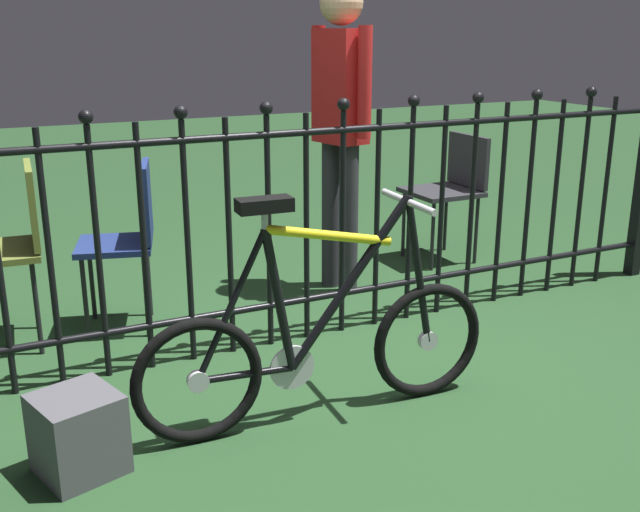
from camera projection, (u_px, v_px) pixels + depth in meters
ground_plane at (373, 380)px, 3.29m from camera, size 20.00×20.00×0.00m
iron_fence at (301, 218)px, 3.56m from camera, size 4.50×0.07×1.23m
bicycle at (319, 344)px, 2.89m from camera, size 1.47×0.40×0.91m
chair_charcoal at (451, 183)px, 4.88m from camera, size 0.43×0.43×0.82m
chair_navy at (129, 231)px, 3.73m from camera, size 0.45×0.45×0.86m
chair_olive at (9, 237)px, 3.52m from camera, size 0.46×0.46×0.88m
person_visitor at (341, 111)px, 4.14m from camera, size 0.24×0.47×1.74m
display_crate at (78, 434)px, 2.58m from camera, size 0.33×0.33×0.29m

